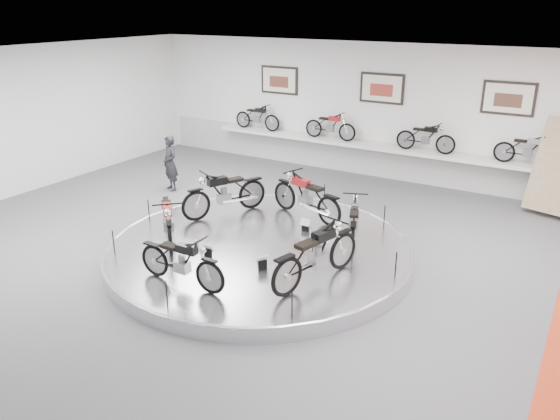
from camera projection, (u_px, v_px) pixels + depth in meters
The scene contains 21 objects.
floor at pixel (252, 262), 11.32m from camera, with size 16.00×16.00×0.00m, color #4D4D4F.
ceiling at pixel (248, 64), 9.90m from camera, with size 16.00×16.00×0.00m, color white.
wall_back at pixel (381, 112), 16.23m from camera, with size 16.00×16.00×0.00m, color white.
dado_band at pixel (377, 159), 16.73m from camera, with size 15.68×0.04×1.10m, color #BCBCBA.
display_platform at pixel (260, 250), 11.51m from camera, with size 6.40×6.40×0.30m, color silver.
platform_rim at pixel (260, 245), 11.47m from camera, with size 6.40×6.40×0.10m, color #B2B2BA.
shelf at pixel (375, 147), 16.34m from camera, with size 11.00×0.55×0.10m, color silver.
poster_left at pixel (279, 80), 17.62m from camera, with size 1.35×0.06×0.88m, color white.
poster_center at pixel (382, 88), 15.95m from camera, with size 1.35×0.06×0.88m, color white.
poster_right at pixel (508, 98), 14.27m from camera, with size 1.35×0.06×0.88m, color white.
shelf_bike_a at pixel (257, 119), 18.21m from camera, with size 1.22×0.42×0.73m, color black, non-canonical shape.
shelf_bike_b at pixel (330, 128), 16.91m from camera, with size 1.22×0.42×0.73m, color maroon, non-canonical shape.
shelf_bike_c at pixel (425, 139), 15.48m from camera, with size 1.22×0.42×0.73m, color black, non-canonical shape.
shelf_bike_d at pixel (528, 152), 14.18m from camera, with size 1.22×0.42×0.73m, color silver, non-canonical shape.
bike_a at pixel (354, 220), 11.48m from camera, with size 1.59×0.56×0.93m, color silver, non-canonical shape.
bike_b at pixel (306, 196), 12.68m from camera, with size 1.82×0.64×1.07m, color maroon, non-canonical shape.
bike_c at pixel (225, 192), 12.86m from camera, with size 1.88×0.66×1.11m, color black, non-canonical shape.
bike_d at pixel (168, 219), 11.38m from camera, with size 1.73×0.61×1.02m, color red, non-canonical shape.
bike_e at pixel (181, 261), 9.64m from camera, with size 1.60×0.57×0.94m, color black, non-canonical shape.
bike_f at pixel (316, 254), 9.72m from camera, with size 1.88×0.66×1.11m, color black, non-canonical shape.
visitor at pixel (170, 163), 15.43m from camera, with size 0.58×0.38×1.58m, color black.
Camera 1 is at (5.73, -8.46, 5.04)m, focal length 35.00 mm.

